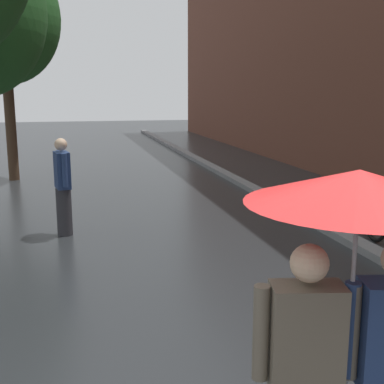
# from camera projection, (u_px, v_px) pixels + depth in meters

# --- Properties ---
(kerb_strip) EXTENTS (0.30, 36.00, 0.12)m
(kerb_strip) POSITION_uv_depth(u_px,v_px,m) (241.00, 182.00, 13.33)
(kerb_strip) COLOR slate
(kerb_strip) RESTS_ON ground
(street_tree_3) EXTENTS (2.98, 2.98, 6.09)m
(street_tree_3) POSITION_uv_depth(u_px,v_px,m) (3.00, 18.00, 13.21)
(street_tree_3) COLOR #473323
(street_tree_3) RESTS_ON ground
(couple_under_umbrella) EXTENTS (1.21, 1.21, 2.05)m
(couple_under_umbrella) POSITION_uv_depth(u_px,v_px,m) (353.00, 285.00, 2.72)
(couple_under_umbrella) COLOR #2D2D33
(couple_under_umbrella) RESTS_ON ground
(pedestrian_walking_midground) EXTENTS (0.29, 0.58, 1.67)m
(pedestrian_walking_midground) POSITION_uv_depth(u_px,v_px,m) (63.00, 186.00, 8.51)
(pedestrian_walking_midground) COLOR #2D2D33
(pedestrian_walking_midground) RESTS_ON ground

